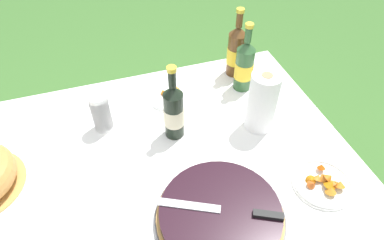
# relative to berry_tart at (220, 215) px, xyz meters

# --- Properties ---
(garden_table) EXTENTS (1.54, 1.06, 0.69)m
(garden_table) POSITION_rel_berry_tart_xyz_m (-0.20, 0.27, -0.09)
(garden_table) COLOR #A87A47
(garden_table) RESTS_ON ground_plane
(tablecloth) EXTENTS (1.55, 1.07, 0.10)m
(tablecloth) POSITION_rel_berry_tart_xyz_m (-0.20, 0.27, -0.04)
(tablecloth) COLOR white
(tablecloth) RESTS_ON garden_table
(berry_tart) EXTENTS (0.40, 0.40, 0.06)m
(berry_tart) POSITION_rel_berry_tart_xyz_m (0.00, 0.00, 0.00)
(berry_tart) COLOR #38383D
(berry_tart) RESTS_ON tablecloth
(serving_knife) EXTENTS (0.35, 0.19, 0.01)m
(serving_knife) POSITION_rel_berry_tart_xyz_m (0.03, -0.01, 0.04)
(serving_knife) COLOR silver
(serving_knife) RESTS_ON berry_tart
(cup_stack) EXTENTS (0.07, 0.07, 0.16)m
(cup_stack) POSITION_rel_berry_tart_xyz_m (-0.28, 0.51, 0.05)
(cup_stack) COLOR white
(cup_stack) RESTS_ON tablecloth
(cider_bottle_green) EXTENTS (0.08, 0.08, 0.31)m
(cider_bottle_green) POSITION_rel_berry_tart_xyz_m (0.33, 0.58, 0.09)
(cider_bottle_green) COLOR #2D562D
(cider_bottle_green) RESTS_ON tablecloth
(cider_bottle_amber) EXTENTS (0.08, 0.08, 0.32)m
(cider_bottle_amber) POSITION_rel_berry_tart_xyz_m (0.34, 0.69, 0.09)
(cider_bottle_amber) COLOR brown
(cider_bottle_amber) RESTS_ON tablecloth
(juice_bottle_red) EXTENTS (0.08, 0.08, 0.31)m
(juice_bottle_red) POSITION_rel_berry_tart_xyz_m (-0.03, 0.40, 0.09)
(juice_bottle_red) COLOR black
(juice_bottle_red) RESTS_ON tablecloth
(snack_plate_near) EXTENTS (0.23, 0.23, 0.05)m
(snack_plate_near) POSITION_rel_berry_tart_xyz_m (0.03, 0.61, -0.02)
(snack_plate_near) COLOR white
(snack_plate_near) RESTS_ON tablecloth
(snack_plate_left) EXTENTS (0.20, 0.20, 0.06)m
(snack_plate_left) POSITION_rel_berry_tart_xyz_m (0.38, 0.01, -0.01)
(snack_plate_left) COLOR white
(snack_plate_left) RESTS_ON tablecloth
(paper_towel_roll) EXTENTS (0.11, 0.11, 0.25)m
(paper_towel_roll) POSITION_rel_berry_tart_xyz_m (0.29, 0.34, 0.10)
(paper_towel_roll) COLOR white
(paper_towel_roll) RESTS_ON tablecloth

